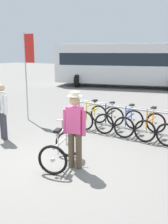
{
  "coord_description": "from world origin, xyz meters",
  "views": [
    {
      "loc": [
        3.43,
        -4.62,
        2.56
      ],
      "look_at": [
        0.08,
        1.21,
        1.0
      ],
      "focal_mm": 42.24,
      "sensor_mm": 36.0,
      "label": 1
    }
  ],
  "objects_px": {
    "pedestrian_with_backpack": "(2,108)",
    "bus_distant": "(126,63)",
    "racked_bike_black": "(110,119)",
    "racked_bike_orange": "(151,126)",
    "racked_bike_yellow": "(92,116)",
    "person_with_featured_bike": "(75,127)",
    "banner_flag": "(28,60)",
    "featured_bicycle": "(62,145)",
    "racked_bike_blue": "(129,122)"
  },
  "relations": [
    {
      "from": "racked_bike_black",
      "to": "racked_bike_orange",
      "type": "distance_m",
      "value": 1.4
    },
    {
      "from": "person_with_featured_bike",
      "to": "banner_flag",
      "type": "distance_m",
      "value": 4.73
    },
    {
      "from": "racked_bike_yellow",
      "to": "person_with_featured_bike",
      "type": "relative_size",
      "value": 0.63
    },
    {
      "from": "featured_bicycle",
      "to": "racked_bike_black",
      "type": "bearing_deg",
      "value": 93.12
    },
    {
      "from": "racked_bike_yellow",
      "to": "racked_bike_orange",
      "type": "height_order",
      "value": "same"
    },
    {
      "from": "racked_bike_orange",
      "to": "person_with_featured_bike",
      "type": "xyz_separation_m",
      "value": [
        -0.86,
        -2.95,
        0.58
      ]
    },
    {
      "from": "racked_bike_orange",
      "to": "pedestrian_with_backpack",
      "type": "distance_m",
      "value": 4.45
    },
    {
      "from": "racked_bike_blue",
      "to": "banner_flag",
      "type": "xyz_separation_m",
      "value": [
        -3.82,
        -0.29,
        1.86
      ]
    },
    {
      "from": "racked_bike_black",
      "to": "bus_distant",
      "type": "distance_m",
      "value": 11.07
    },
    {
      "from": "banner_flag",
      "to": "racked_bike_orange",
      "type": "bearing_deg",
      "value": 2.96
    },
    {
      "from": "banner_flag",
      "to": "racked_bike_black",
      "type": "bearing_deg",
      "value": 6.29
    },
    {
      "from": "racked_bike_black",
      "to": "racked_bike_orange",
      "type": "height_order",
      "value": "same"
    },
    {
      "from": "racked_bike_blue",
      "to": "featured_bicycle",
      "type": "height_order",
      "value": "same"
    },
    {
      "from": "racked_bike_yellow",
      "to": "racked_bike_black",
      "type": "distance_m",
      "value": 0.7
    },
    {
      "from": "bus_distant",
      "to": "banner_flag",
      "type": "xyz_separation_m",
      "value": [
        0.38,
        -10.75,
        0.49
      ]
    },
    {
      "from": "pedestrian_with_backpack",
      "to": "banner_flag",
      "type": "distance_m",
      "value": 2.56
    },
    {
      "from": "racked_bike_black",
      "to": "racked_bike_orange",
      "type": "xyz_separation_m",
      "value": [
        1.4,
        -0.11,
        -0.0
      ]
    },
    {
      "from": "featured_bicycle",
      "to": "person_with_featured_bike",
      "type": "xyz_separation_m",
      "value": [
        0.37,
        -0.05,
        0.5
      ]
    },
    {
      "from": "racked_bike_black",
      "to": "racked_bike_yellow",
      "type": "bearing_deg",
      "value": 175.47
    },
    {
      "from": "racked_bike_orange",
      "to": "banner_flag",
      "type": "height_order",
      "value": "banner_flag"
    },
    {
      "from": "featured_bicycle",
      "to": "person_with_featured_bike",
      "type": "height_order",
      "value": "person_with_featured_bike"
    },
    {
      "from": "racked_bike_orange",
      "to": "bus_distant",
      "type": "distance_m",
      "value": 11.68
    },
    {
      "from": "racked_bike_black",
      "to": "person_with_featured_bike",
      "type": "xyz_separation_m",
      "value": [
        0.54,
        -3.06,
        0.58
      ]
    },
    {
      "from": "racked_bike_black",
      "to": "featured_bicycle",
      "type": "xyz_separation_m",
      "value": [
        0.16,
        -3.01,
        0.08
      ]
    },
    {
      "from": "person_with_featured_bike",
      "to": "racked_bike_orange",
      "type": "bearing_deg",
      "value": 73.78
    },
    {
      "from": "racked_bike_blue",
      "to": "banner_flag",
      "type": "relative_size",
      "value": 0.35
    },
    {
      "from": "racked_bike_blue",
      "to": "featured_bicycle",
      "type": "distance_m",
      "value": 3.01
    },
    {
      "from": "racked_bike_orange",
      "to": "bus_distant",
      "type": "xyz_separation_m",
      "value": [
        -4.9,
        10.52,
        1.37
      ]
    },
    {
      "from": "racked_bike_black",
      "to": "bus_distant",
      "type": "xyz_separation_m",
      "value": [
        -3.5,
        10.41,
        1.37
      ]
    },
    {
      "from": "racked_bike_black",
      "to": "banner_flag",
      "type": "xyz_separation_m",
      "value": [
        -3.12,
        -0.34,
        1.86
      ]
    },
    {
      "from": "featured_bicycle",
      "to": "racked_bike_orange",
      "type": "bearing_deg",
      "value": 67.0
    },
    {
      "from": "racked_bike_blue",
      "to": "person_with_featured_bike",
      "type": "relative_size",
      "value": 0.66
    },
    {
      "from": "racked_bike_orange",
      "to": "person_with_featured_bike",
      "type": "bearing_deg",
      "value": -106.22
    },
    {
      "from": "racked_bike_yellow",
      "to": "banner_flag",
      "type": "relative_size",
      "value": 0.34
    },
    {
      "from": "featured_bicycle",
      "to": "person_with_featured_bike",
      "type": "bearing_deg",
      "value": -7.1
    },
    {
      "from": "person_with_featured_bike",
      "to": "pedestrian_with_backpack",
      "type": "relative_size",
      "value": 1.05
    },
    {
      "from": "racked_bike_blue",
      "to": "bus_distant",
      "type": "height_order",
      "value": "bus_distant"
    },
    {
      "from": "person_with_featured_bike",
      "to": "bus_distant",
      "type": "distance_m",
      "value": 14.08
    },
    {
      "from": "racked_bike_yellow",
      "to": "racked_bike_orange",
      "type": "bearing_deg",
      "value": -4.53
    },
    {
      "from": "racked_bike_blue",
      "to": "bus_distant",
      "type": "distance_m",
      "value": 11.36
    },
    {
      "from": "bus_distant",
      "to": "featured_bicycle",
      "type": "bearing_deg",
      "value": -74.73
    },
    {
      "from": "bus_distant",
      "to": "racked_bike_orange",
      "type": "bearing_deg",
      "value": -65.04
    },
    {
      "from": "racked_bike_yellow",
      "to": "person_with_featured_bike",
      "type": "xyz_separation_m",
      "value": [
        1.24,
        -3.11,
        0.58
      ]
    },
    {
      "from": "person_with_featured_bike",
      "to": "bus_distant",
      "type": "height_order",
      "value": "bus_distant"
    },
    {
      "from": "pedestrian_with_backpack",
      "to": "bus_distant",
      "type": "height_order",
      "value": "bus_distant"
    },
    {
      "from": "person_with_featured_bike",
      "to": "bus_distant",
      "type": "xyz_separation_m",
      "value": [
        -4.04,
        13.47,
        0.79
      ]
    },
    {
      "from": "racked_bike_yellow",
      "to": "bus_distant",
      "type": "bearing_deg",
      "value": 105.15
    },
    {
      "from": "person_with_featured_bike",
      "to": "pedestrian_with_backpack",
      "type": "height_order",
      "value": "person_with_featured_bike"
    },
    {
      "from": "pedestrian_with_backpack",
      "to": "banner_flag",
      "type": "xyz_separation_m",
      "value": [
        -0.75,
        2.08,
        1.29
      ]
    },
    {
      "from": "racked_bike_orange",
      "to": "pedestrian_with_backpack",
      "type": "height_order",
      "value": "pedestrian_with_backpack"
    }
  ]
}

